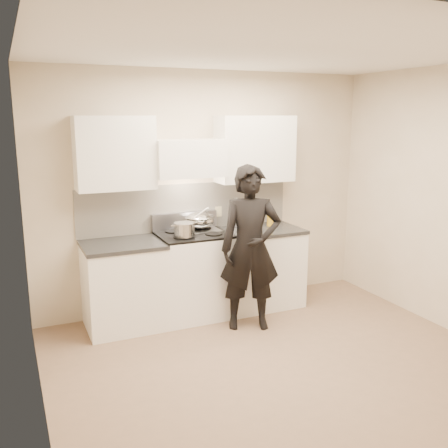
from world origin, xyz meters
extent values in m
plane|color=#83654E|center=(0.00, 0.00, 0.00)|extent=(4.00, 4.00, 0.00)
cube|color=beige|center=(0.00, 1.75, 1.35)|extent=(4.00, 0.04, 2.70)
cube|color=beige|center=(-2.00, 0.00, 1.35)|extent=(0.04, 3.50, 2.70)
cube|color=silver|center=(0.00, 0.00, 2.69)|extent=(4.00, 3.50, 0.02)
cube|color=silver|center=(-0.25, 1.74, 1.19)|extent=(2.50, 0.02, 0.53)
cube|color=#969AA8|center=(-0.30, 1.70, 1.03)|extent=(0.76, 0.08, 0.20)
cube|color=white|center=(-0.30, 1.55, 1.75)|extent=(0.76, 0.40, 0.40)
cylinder|color=#B5B5B5|center=(-0.30, 1.37, 1.57)|extent=(0.66, 0.02, 0.02)
cube|color=white|center=(0.53, 1.58, 1.83)|extent=(0.90, 0.33, 0.75)
cube|color=white|center=(-1.08, 1.58, 1.83)|extent=(0.80, 0.33, 0.75)
cube|color=beige|center=(0.13, 1.73, 1.10)|extent=(0.08, 0.01, 0.12)
cube|color=white|center=(-0.30, 1.43, 0.46)|extent=(0.76, 0.65, 0.92)
cube|color=black|center=(-0.30, 1.43, 0.93)|extent=(0.76, 0.65, 0.02)
cube|color=#B5B5B5|center=(-0.14, 1.54, 0.95)|extent=(0.36, 0.34, 0.01)
cylinder|color=#B5B5B5|center=(-0.30, 1.13, 0.78)|extent=(0.62, 0.02, 0.02)
cylinder|color=black|center=(-0.48, 1.28, 0.95)|extent=(0.18, 0.18, 0.01)
cylinder|color=black|center=(-0.12, 1.28, 0.95)|extent=(0.18, 0.18, 0.01)
cylinder|color=black|center=(-0.48, 1.57, 0.95)|extent=(0.18, 0.18, 0.01)
cylinder|color=black|center=(-0.12, 1.57, 0.95)|extent=(0.18, 0.18, 0.01)
cube|color=white|center=(0.53, 1.43, 0.44)|extent=(0.90, 0.65, 0.88)
cube|color=black|center=(0.53, 1.43, 0.90)|extent=(0.92, 0.67, 0.04)
cube|color=white|center=(-1.08, 1.43, 0.44)|extent=(0.80, 0.65, 0.88)
cube|color=black|center=(-1.08, 1.43, 0.90)|extent=(0.82, 0.67, 0.04)
ellipsoid|color=#B5B5B5|center=(-0.18, 1.55, 1.05)|extent=(0.34, 0.34, 0.18)
torus|color=#B5B5B5|center=(-0.18, 1.55, 1.09)|extent=(0.35, 0.35, 0.02)
ellipsoid|color=beige|center=(-0.18, 1.55, 1.04)|extent=(0.19, 0.19, 0.09)
cylinder|color=white|center=(-0.23, 1.42, 1.15)|extent=(0.16, 0.21, 0.18)
cylinder|color=#B5B5B5|center=(-0.45, 1.28, 1.03)|extent=(0.24, 0.24, 0.14)
cube|color=#B5B5B5|center=(-0.58, 1.26, 1.09)|extent=(0.05, 0.03, 0.01)
cube|color=#B5B5B5|center=(-0.32, 1.30, 1.09)|extent=(0.05, 0.03, 0.01)
cylinder|color=#969AA8|center=(0.31, 1.62, 1.01)|extent=(0.13, 0.13, 0.18)
cylinder|color=black|center=(0.34, 1.62, 1.10)|extent=(0.01, 0.01, 0.32)
cylinder|color=white|center=(0.33, 1.64, 1.10)|extent=(0.01, 0.01, 0.32)
cylinder|color=#969AA8|center=(0.31, 1.65, 1.10)|extent=(0.01, 0.01, 0.32)
cylinder|color=black|center=(0.29, 1.63, 1.10)|extent=(0.01, 0.01, 0.32)
cylinder|color=#969AA8|center=(0.28, 1.61, 1.10)|extent=(0.01, 0.01, 0.32)
cylinder|color=white|center=(0.29, 1.59, 1.10)|extent=(0.01, 0.01, 0.32)
cylinder|color=black|center=(0.32, 1.59, 1.10)|extent=(0.01, 0.01, 0.32)
cylinder|color=#969AA8|center=(0.34, 1.60, 1.10)|extent=(0.01, 0.01, 0.32)
cylinder|color=orange|center=(0.50, 1.61, 0.96)|extent=(0.04, 0.04, 0.07)
cylinder|color=#B60008|center=(0.50, 1.61, 1.01)|extent=(0.04, 0.04, 0.03)
cylinder|color=#B88A1E|center=(0.70, 1.51, 0.99)|extent=(0.08, 0.08, 0.13)
imported|color=black|center=(0.13, 0.89, 0.86)|extent=(0.73, 0.60, 1.72)
camera|label=1|loc=(-2.13, -3.55, 2.20)|focal=40.00mm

